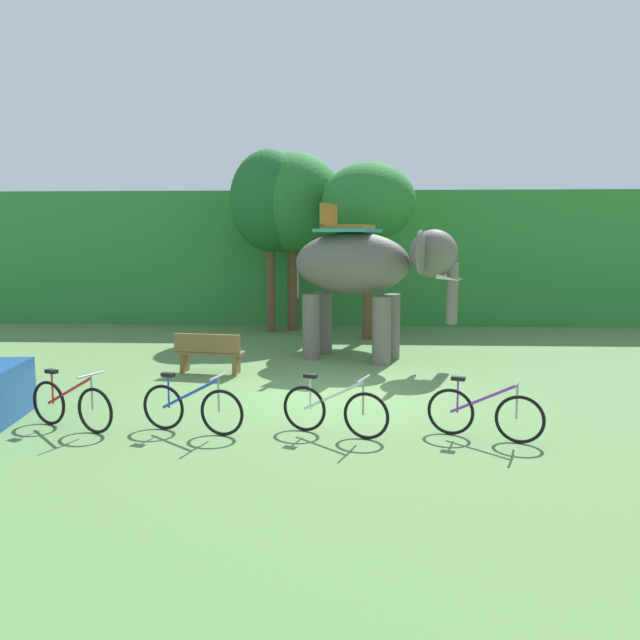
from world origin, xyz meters
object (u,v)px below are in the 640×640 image
at_px(tree_center_right, 270,202).
at_px(elephant, 365,270).
at_px(bike_white, 334,410).
at_px(bike_red, 71,405).
at_px(tree_far_right, 292,204).
at_px(bike_purple, 484,413).
at_px(wooden_bench, 209,352).
at_px(bike_blue, 192,408).
at_px(tree_right, 369,203).

relative_size(tree_center_right, elephant, 1.35).
bearing_deg(bike_white, elephant, 84.39).
xyz_separation_m(tree_center_right, bike_red, (-1.83, -10.30, -3.69)).
xyz_separation_m(tree_far_right, bike_purple, (3.79, -10.86, -3.65)).
height_order(tree_far_right, wooden_bench, tree_far_right).
xyz_separation_m(tree_far_right, bike_red, (-2.50, -10.66, -3.65)).
height_order(bike_red, bike_purple, same).
bearing_deg(bike_red, bike_purple, -1.76).
bearing_deg(bike_blue, bike_red, 177.17).
distance_m(elephant, bike_purple, 6.49).
height_order(elephant, bike_purple, elephant).
bearing_deg(tree_far_right, tree_center_right, -151.76).
distance_m(bike_red, bike_purple, 6.30).
distance_m(bike_blue, wooden_bench, 4.25).
height_order(tree_center_right, elephant, tree_center_right).
bearing_deg(tree_far_right, elephant, -65.87).
relative_size(elephant, bike_white, 2.60).
xyz_separation_m(bike_blue, bike_white, (2.17, -0.02, 0.00)).
bearing_deg(bike_white, tree_far_right, 98.36).
bearing_deg(tree_center_right, tree_right, -23.71).
xyz_separation_m(bike_blue, wooden_bench, (-0.68, 4.19, 0.09)).
xyz_separation_m(tree_center_right, bike_white, (2.25, -10.42, -3.69)).
relative_size(tree_far_right, bike_blue, 3.39).
height_order(bike_blue, wooden_bench, bike_blue).
distance_m(tree_right, elephant, 3.61).
relative_size(tree_far_right, bike_red, 3.56).
bearing_deg(bike_blue, elephant, 65.06).
bearing_deg(elephant, wooden_bench, -153.29).
bearing_deg(wooden_bench, bike_white, -55.96).
bearing_deg(wooden_bench, tree_far_right, 79.12).
relative_size(tree_far_right, bike_white, 3.48).
bearing_deg(tree_far_right, bike_purple, -70.74).
bearing_deg(tree_far_right, tree_right, -35.62).
relative_size(tree_right, bike_white, 3.15).
relative_size(tree_far_right, elephant, 1.34).
relative_size(tree_right, elephant, 1.21).
xyz_separation_m(tree_right, elephant, (-0.18, -3.16, -1.74)).
xyz_separation_m(tree_far_right, tree_right, (2.34, -1.68, -0.09)).
relative_size(bike_red, wooden_bench, 1.03).
bearing_deg(bike_white, tree_center_right, 102.18).
relative_size(bike_blue, bike_purple, 1.03).
distance_m(bike_white, wooden_bench, 5.09).
bearing_deg(elephant, bike_white, -95.61).
xyz_separation_m(tree_right, wooden_bench, (-3.61, -4.89, -3.46)).
bearing_deg(bike_white, bike_purple, -2.01).
bearing_deg(elephant, bike_purple, -74.88).
height_order(tree_center_right, tree_right, tree_center_right).
bearing_deg(wooden_bench, bike_purple, -40.32).
relative_size(tree_right, bike_blue, 3.07).
height_order(tree_right, elephant, tree_right).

